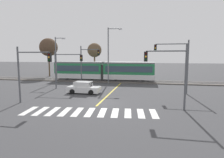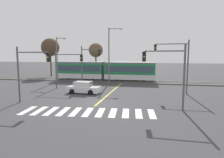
{
  "view_description": "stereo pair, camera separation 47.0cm",
  "coord_description": "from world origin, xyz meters",
  "px_view_note": "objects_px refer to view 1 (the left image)",
  "views": [
    {
      "loc": [
        5.16,
        -19.56,
        4.99
      ],
      "look_at": [
        -0.16,
        7.35,
        1.6
      ],
      "focal_mm": 32.0,
      "sensor_mm": 36.0,
      "label": 1
    },
    {
      "loc": [
        5.62,
        -19.47,
        4.99
      ],
      "look_at": [
        -0.16,
        7.35,
        1.6
      ],
      "focal_mm": 32.0,
      "sensor_mm": 36.0,
      "label": 2
    }
  ],
  "objects_px": {
    "traffic_light_mid_left": "(65,64)",
    "street_lamp_west": "(57,57)",
    "sedan_crossing": "(84,88)",
    "traffic_light_far_left": "(87,60)",
    "light_rail_tram": "(104,70)",
    "traffic_light_near_right": "(171,68)",
    "bare_tree_far_west": "(49,47)",
    "bare_tree_west": "(94,50)",
    "traffic_light_near_left": "(30,67)",
    "traffic_light_mid_right": "(177,59)",
    "street_lamp_centre": "(109,52)"
  },
  "relations": [
    {
      "from": "traffic_light_mid_right",
      "to": "traffic_light_near_left",
      "type": "bearing_deg",
      "value": -151.59
    },
    {
      "from": "traffic_light_far_left",
      "to": "bare_tree_far_west",
      "type": "height_order",
      "value": "bare_tree_far_west"
    },
    {
      "from": "light_rail_tram",
      "to": "traffic_light_far_left",
      "type": "distance_m",
      "value": 5.18
    },
    {
      "from": "traffic_light_near_left",
      "to": "traffic_light_near_right",
      "type": "bearing_deg",
      "value": 1.18
    },
    {
      "from": "traffic_light_mid_right",
      "to": "bare_tree_west",
      "type": "height_order",
      "value": "bare_tree_west"
    },
    {
      "from": "traffic_light_near_left",
      "to": "traffic_light_far_left",
      "type": "distance_m",
      "value": 13.48
    },
    {
      "from": "traffic_light_near_left",
      "to": "traffic_light_mid_right",
      "type": "height_order",
      "value": "traffic_light_mid_right"
    },
    {
      "from": "traffic_light_far_left",
      "to": "bare_tree_far_west",
      "type": "relative_size",
      "value": 0.74
    },
    {
      "from": "sedan_crossing",
      "to": "traffic_light_far_left",
      "type": "xyz_separation_m",
      "value": [
        -1.93,
        7.3,
        3.4
      ]
    },
    {
      "from": "light_rail_tram",
      "to": "traffic_light_near_left",
      "type": "bearing_deg",
      "value": -100.67
    },
    {
      "from": "traffic_light_mid_left",
      "to": "bare_tree_west",
      "type": "bearing_deg",
      "value": 89.34
    },
    {
      "from": "light_rail_tram",
      "to": "traffic_light_near_left",
      "type": "relative_size",
      "value": 3.21
    },
    {
      "from": "street_lamp_centre",
      "to": "light_rail_tram",
      "type": "bearing_deg",
      "value": 122.28
    },
    {
      "from": "traffic_light_mid_left",
      "to": "street_lamp_west",
      "type": "height_order",
      "value": "street_lamp_west"
    },
    {
      "from": "light_rail_tram",
      "to": "bare_tree_far_west",
      "type": "height_order",
      "value": "bare_tree_far_west"
    },
    {
      "from": "sedan_crossing",
      "to": "bare_tree_far_west",
      "type": "height_order",
      "value": "bare_tree_far_west"
    },
    {
      "from": "traffic_light_near_right",
      "to": "traffic_light_mid_left",
      "type": "height_order",
      "value": "traffic_light_near_right"
    },
    {
      "from": "sedan_crossing",
      "to": "traffic_light_near_right",
      "type": "height_order",
      "value": "traffic_light_near_right"
    },
    {
      "from": "sedan_crossing",
      "to": "bare_tree_far_west",
      "type": "relative_size",
      "value": 0.5
    },
    {
      "from": "traffic_light_near_right",
      "to": "traffic_light_far_left",
      "type": "xyz_separation_m",
      "value": [
        -12.11,
        13.09,
        0.27
      ]
    },
    {
      "from": "traffic_light_mid_right",
      "to": "bare_tree_west",
      "type": "distance_m",
      "value": 21.65
    },
    {
      "from": "sedan_crossing",
      "to": "street_lamp_west",
      "type": "bearing_deg",
      "value": 132.17
    },
    {
      "from": "traffic_light_near_left",
      "to": "traffic_light_mid_left",
      "type": "bearing_deg",
      "value": 91.34
    },
    {
      "from": "traffic_light_near_right",
      "to": "bare_tree_west",
      "type": "distance_m",
      "value": 27.14
    },
    {
      "from": "bare_tree_west",
      "to": "street_lamp_west",
      "type": "bearing_deg",
      "value": -117.43
    },
    {
      "from": "light_rail_tram",
      "to": "traffic_light_near_right",
      "type": "distance_m",
      "value": 20.45
    },
    {
      "from": "traffic_light_mid_right",
      "to": "street_lamp_centre",
      "type": "bearing_deg",
      "value": 145.4
    },
    {
      "from": "light_rail_tram",
      "to": "bare_tree_west",
      "type": "xyz_separation_m",
      "value": [
        -3.39,
        5.76,
        3.79
      ]
    },
    {
      "from": "traffic_light_far_left",
      "to": "street_lamp_centre",
      "type": "height_order",
      "value": "street_lamp_centre"
    },
    {
      "from": "light_rail_tram",
      "to": "traffic_light_near_right",
      "type": "bearing_deg",
      "value": -59.32
    },
    {
      "from": "traffic_light_mid_left",
      "to": "street_lamp_west",
      "type": "relative_size",
      "value": 0.69
    },
    {
      "from": "traffic_light_near_left",
      "to": "street_lamp_centre",
      "type": "height_order",
      "value": "street_lamp_centre"
    },
    {
      "from": "sedan_crossing",
      "to": "traffic_light_mid_left",
      "type": "distance_m",
      "value": 5.54
    },
    {
      "from": "traffic_light_mid_left",
      "to": "bare_tree_far_west",
      "type": "relative_size",
      "value": 0.64
    },
    {
      "from": "bare_tree_far_west",
      "to": "bare_tree_west",
      "type": "relative_size",
      "value": 1.16
    },
    {
      "from": "traffic_light_mid_right",
      "to": "street_lamp_west",
      "type": "distance_m",
      "value": 20.77
    },
    {
      "from": "bare_tree_west",
      "to": "bare_tree_far_west",
      "type": "bearing_deg",
      "value": 179.33
    },
    {
      "from": "sedan_crossing",
      "to": "traffic_light_mid_right",
      "type": "xyz_separation_m",
      "value": [
        11.57,
        2.11,
        3.76
      ]
    },
    {
      "from": "traffic_light_far_left",
      "to": "light_rail_tram",
      "type": "bearing_deg",
      "value": 68.86
    },
    {
      "from": "light_rail_tram",
      "to": "traffic_light_mid_right",
      "type": "xyz_separation_m",
      "value": [
        11.78,
        -9.62,
        2.41
      ]
    },
    {
      "from": "sedan_crossing",
      "to": "street_lamp_centre",
      "type": "distance_m",
      "value": 10.3
    },
    {
      "from": "traffic_light_mid_left",
      "to": "street_lamp_centre",
      "type": "height_order",
      "value": "street_lamp_centre"
    },
    {
      "from": "bare_tree_west",
      "to": "light_rail_tram",
      "type": "bearing_deg",
      "value": -59.52
    },
    {
      "from": "sedan_crossing",
      "to": "traffic_light_near_left",
      "type": "relative_size",
      "value": 0.74
    },
    {
      "from": "light_rail_tram",
      "to": "bare_tree_far_west",
      "type": "relative_size",
      "value": 2.15
    },
    {
      "from": "sedan_crossing",
      "to": "traffic_light_far_left",
      "type": "bearing_deg",
      "value": 104.78
    },
    {
      "from": "traffic_light_far_left",
      "to": "street_lamp_west",
      "type": "bearing_deg",
      "value": 165.37
    },
    {
      "from": "traffic_light_near_left",
      "to": "bare_tree_west",
      "type": "distance_m",
      "value": 23.66
    },
    {
      "from": "traffic_light_near_left",
      "to": "bare_tree_far_west",
      "type": "xyz_separation_m",
      "value": [
        -10.8,
        23.7,
        2.8
      ]
    },
    {
      "from": "sedan_crossing",
      "to": "traffic_light_mid_left",
      "type": "xyz_separation_m",
      "value": [
        -3.77,
        2.8,
        2.95
      ]
    }
  ]
}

